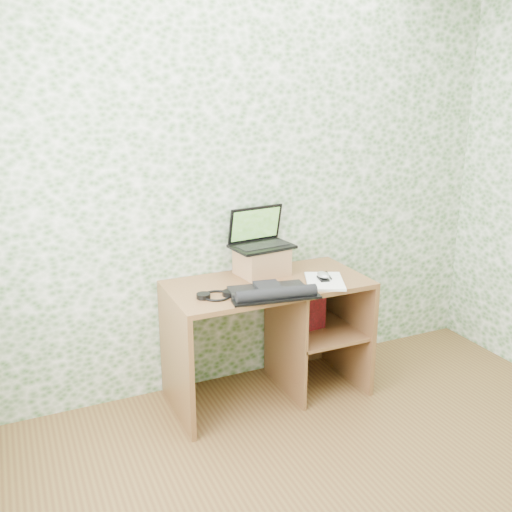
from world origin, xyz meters
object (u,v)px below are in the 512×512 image
desk (277,320)px  notepad (325,281)px  riser (262,261)px  laptop (259,237)px  keyboard (271,292)px

desk → notepad: bearing=-37.3°
riser → notepad: bearing=-46.1°
desk → riser: size_ratio=4.18×
laptop → notepad: (0.28, -0.33, -0.22)m
riser → notepad: 0.41m
keyboard → notepad: size_ratio=1.64×
laptop → keyboard: (-0.11, -0.40, -0.21)m
laptop → notepad: size_ratio=1.26×
laptop → keyboard: 0.46m
notepad → laptop: bearing=154.7°
desk → laptop: size_ratio=3.07×
laptop → notepad: 0.49m
riser → laptop: bearing=90.0°
desk → keyboard: bearing=-122.8°
desk → notepad: notepad is taller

